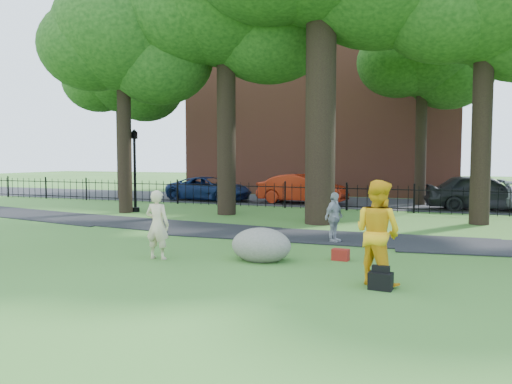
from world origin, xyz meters
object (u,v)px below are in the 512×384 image
at_px(boulder, 261,243).
at_px(red_sedan, 302,189).
at_px(man, 378,232).
at_px(lamppost, 135,171).
at_px(woman, 157,225).

bearing_deg(boulder, red_sedan, 102.52).
bearing_deg(man, red_sedan, -39.25).
xyz_separation_m(boulder, red_sedan, (-3.23, 14.56, 0.35)).
height_order(man, red_sedan, man).
bearing_deg(boulder, man, -23.21).
height_order(boulder, red_sedan, red_sedan).
height_order(boulder, lamppost, lamppost).
bearing_deg(boulder, woman, -162.78).
relative_size(boulder, red_sedan, 0.31).
bearing_deg(man, lamppost, -7.69).
xyz_separation_m(woman, lamppost, (-6.73, 8.65, 0.99)).
distance_m(woman, lamppost, 11.00).
xyz_separation_m(lamppost, red_sedan, (5.89, 6.66, -1.05)).
bearing_deg(red_sedan, woman, -172.64).
relative_size(man, red_sedan, 0.43).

